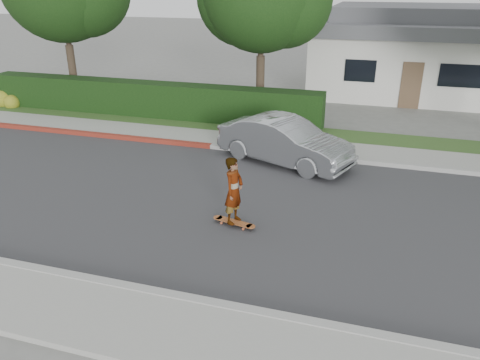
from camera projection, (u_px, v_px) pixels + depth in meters
The scene contains 13 objects.
ground at pixel (128, 191), 13.15m from camera, with size 120.00×120.00×0.00m, color slate.
road at pixel (128, 191), 13.14m from camera, with size 60.00×8.00×0.01m, color #2D2D30.
curb_near at pixel (27, 268), 9.51m from camera, with size 60.00×0.20×0.15m, color #9E9E99.
curb_far at pixel (185, 144), 16.72m from camera, with size 60.00×0.20×0.15m, color #9E9E99.
curb_red_section at pixel (65, 132), 18.05m from camera, with size 12.00×0.21×0.15m, color maroon.
sidewalk_far at pixel (194, 137), 17.52m from camera, with size 60.00×1.60×0.12m, color gray.
planting_strip at pixel (209, 125), 18.93m from camera, with size 60.00×1.60×0.10m, color #2D4C1E.
hedge at pixel (148, 100), 19.98m from camera, with size 15.00×1.00×1.50m, color black.
flowering_shrub at pixel (7, 101), 21.59m from camera, with size 1.40×1.00×0.90m.
house at pixel (415, 50), 24.27m from camera, with size 10.60×8.60×4.30m.
skateboard at pixel (234, 222), 11.27m from camera, with size 1.16×0.47×0.11m.
skateboarder at pixel (234, 191), 10.94m from camera, with size 0.60×0.39×1.64m, color white.
car_silver at pixel (285, 141), 14.93m from camera, with size 1.54×4.42×1.46m, color #ADB0B4.
Camera 1 is at (6.47, -10.53, 5.48)m, focal length 35.00 mm.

